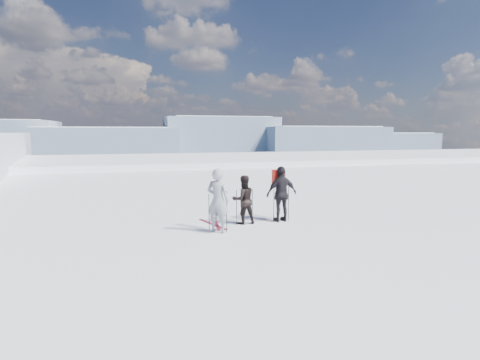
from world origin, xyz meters
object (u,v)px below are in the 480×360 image
object	(u,v)px
skier_grey	(218,200)
skier_dark	(243,200)
skis_loose	(215,224)
skier_pack	(282,194)

from	to	relation	value
skier_grey	skier_dark	size ratio (longest dim) A/B	1.21
skier_grey	skier_dark	bearing A→B (deg)	-102.10
skier_dark	skis_loose	xyz separation A→B (m)	(-0.95, 0.13, -0.80)
skier_grey	skier_dark	world-z (taller)	skier_grey
skier_dark	skier_pack	world-z (taller)	skier_pack
skier_grey	skier_pack	bearing A→B (deg)	-122.11
skier_dark	skier_pack	size ratio (longest dim) A/B	0.86
skier_grey	skier_dark	distance (m)	1.34
skier_dark	skis_loose	bearing A→B (deg)	-12.70
skier_pack	skier_grey	bearing A→B (deg)	12.19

